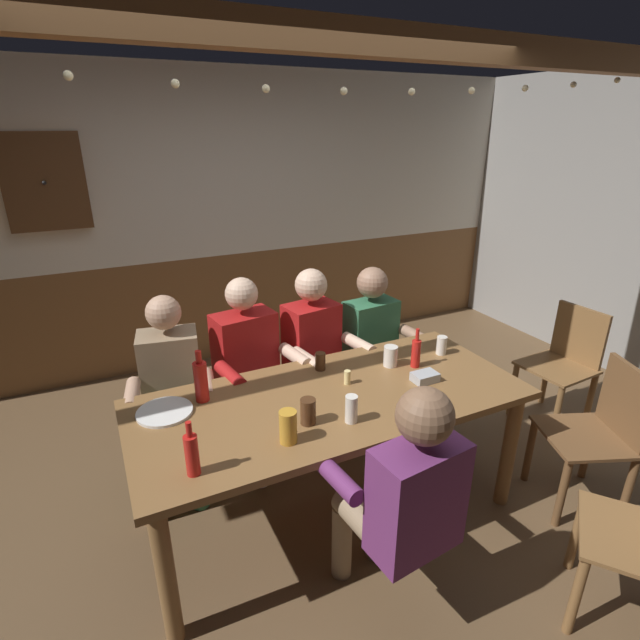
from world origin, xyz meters
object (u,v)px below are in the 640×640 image
at_px(plate_0, 165,412).
at_px(chair_empty_near_right, 564,362).
at_px(wall_dart_cabinet, 45,182).
at_px(condiment_caddy, 425,377).
at_px(person_1, 251,366).
at_px(person_0, 172,387).
at_px(person_2, 317,352).
at_px(bottle_1, 201,380).
at_px(dining_table, 331,412).
at_px(pint_glass_5, 320,361).
at_px(bottle_0, 416,352).
at_px(bottle_2, 192,454).
at_px(person_4, 403,494).
at_px(pint_glass_4, 308,411).
at_px(person_3, 377,343).
at_px(pint_glass_2, 442,345).
at_px(chair_empty_far_end, 599,432).
at_px(pint_glass_1, 288,427).
at_px(pint_glass_0, 391,356).
at_px(table_candle, 347,377).
at_px(pint_glass_3, 351,409).

bearing_deg(plate_0, chair_empty_near_right, -1.83).
distance_m(plate_0, wall_dart_cabinet, 2.27).
relative_size(chair_empty_near_right, plate_0, 3.21).
distance_m(chair_empty_near_right, condiment_caddy, 1.51).
height_order(person_1, chair_empty_near_right, person_1).
bearing_deg(person_0, person_1, -168.71).
bearing_deg(person_2, plate_0, 14.59).
xyz_separation_m(chair_empty_near_right, bottle_1, (-2.62, 0.13, 0.42)).
bearing_deg(dining_table, pint_glass_5, 75.24).
height_order(person_1, plate_0, person_1).
bearing_deg(dining_table, wall_dart_cabinet, 118.94).
bearing_deg(wall_dart_cabinet, bottle_0, -49.56).
bearing_deg(bottle_2, person_1, 60.16).
bearing_deg(wall_dart_cabinet, person_2, -46.32).
bearing_deg(person_4, pint_glass_4, 106.44).
distance_m(person_0, chair_empty_near_right, 2.78).
xyz_separation_m(person_3, bottle_1, (-1.33, -0.41, 0.23)).
bearing_deg(pint_glass_5, person_3, 30.67).
bearing_deg(wall_dart_cabinet, pint_glass_2, -45.02).
relative_size(dining_table, chair_empty_far_end, 2.36).
height_order(bottle_1, wall_dart_cabinet, wall_dart_cabinet).
xyz_separation_m(dining_table, condiment_caddy, (0.54, -0.08, 0.12)).
bearing_deg(bottle_2, pint_glass_1, 4.08).
xyz_separation_m(condiment_caddy, pint_glass_0, (-0.07, 0.24, 0.04)).
distance_m(person_1, table_candle, 0.72).
bearing_deg(condiment_caddy, pint_glass_0, 105.70).
height_order(dining_table, wall_dart_cabinet, wall_dart_cabinet).
height_order(bottle_1, pint_glass_2, bottle_1).
bearing_deg(pint_glass_4, plate_0, 147.29).
relative_size(dining_table, bottle_2, 8.38).
relative_size(person_1, pint_glass_3, 8.98).
bearing_deg(chair_empty_far_end, person_3, 51.83).
relative_size(person_1, bottle_1, 4.41).
distance_m(person_0, person_3, 1.42).
xyz_separation_m(dining_table, pint_glass_4, (-0.21, -0.17, 0.16)).
bearing_deg(person_1, table_candle, 112.10).
relative_size(bottle_0, pint_glass_4, 1.87).
relative_size(pint_glass_0, pint_glass_5, 1.16).
bearing_deg(pint_glass_4, pint_glass_1, -146.21).
relative_size(dining_table, plate_0, 7.58).
distance_m(bottle_2, pint_glass_2, 1.69).
xyz_separation_m(chair_empty_far_end, condiment_caddy, (-0.88, 0.49, 0.33)).
relative_size(pint_glass_1, pint_glass_4, 1.21).
xyz_separation_m(condiment_caddy, bottle_1, (-1.16, 0.34, 0.09)).
bearing_deg(bottle_0, bottle_1, 172.01).
bearing_deg(pint_glass_0, pint_glass_4, -154.25).
relative_size(bottle_2, pint_glass_0, 2.02).
relative_size(plate_0, pint_glass_0, 2.23).
bearing_deg(bottle_1, pint_glass_3, -40.28).
height_order(table_candle, wall_dart_cabinet, wall_dart_cabinet).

